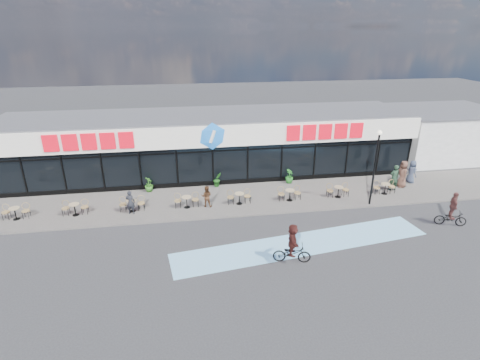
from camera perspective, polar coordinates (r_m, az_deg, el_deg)
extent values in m
plane|color=#28282B|center=(20.88, -2.31, -8.45)|extent=(120.00, 120.00, 0.00)
cube|color=#58524E|center=(24.81, -3.54, -3.08)|extent=(44.00, 5.00, 0.10)
cube|color=#73B1D9|center=(20.40, 9.59, -9.56)|extent=(14.17, 4.13, 0.01)
cube|color=black|center=(29.37, -4.67, 4.05)|extent=(30.00, 6.00, 3.00)
cube|color=white|center=(28.60, -4.79, 8.24)|extent=(30.60, 6.30, 1.50)
cube|color=#47474C|center=(28.57, -4.86, 9.87)|extent=(30.60, 6.30, 0.10)
cube|color=navy|center=(26.01, -4.24, 5.22)|extent=(30.60, 0.08, 0.18)
cube|color=black|center=(26.14, -4.21, 4.39)|extent=(30.00, 0.06, 0.08)
cube|color=black|center=(27.01, -4.07, -0.56)|extent=(30.00, 0.10, 0.40)
cube|color=red|center=(26.18, -22.03, 5.46)|extent=(5.63, 0.18, 1.10)
cube|color=red|center=(27.36, 12.84, 7.21)|extent=(5.63, 0.18, 1.10)
ellipsoid|color=blue|center=(25.55, -4.23, 6.66)|extent=(1.90, 0.24, 1.90)
cylinder|color=black|center=(28.47, -30.07, 0.40)|extent=(0.10, 0.10, 3.00)
cylinder|color=black|center=(27.64, -25.26, 0.72)|extent=(0.10, 0.10, 3.00)
cylinder|color=black|center=(27.02, -20.19, 1.05)|extent=(0.10, 0.10, 3.00)
cylinder|color=black|center=(26.62, -14.93, 1.38)|extent=(0.10, 0.10, 3.00)
cylinder|color=black|center=(26.45, -9.55, 1.71)|extent=(0.10, 0.10, 3.00)
cylinder|color=black|center=(26.52, -4.14, 2.02)|extent=(0.10, 0.10, 3.00)
cylinder|color=black|center=(26.82, 1.19, 2.32)|extent=(0.10, 0.10, 3.00)
cylinder|color=black|center=(27.35, 6.35, 2.58)|extent=(0.10, 0.10, 3.00)
cylinder|color=black|center=(28.09, 11.29, 2.82)|extent=(0.10, 0.10, 3.00)
cylinder|color=black|center=(29.03, 15.95, 3.02)|extent=(0.10, 0.10, 3.00)
cylinder|color=black|center=(30.14, 20.28, 3.19)|extent=(0.10, 0.10, 3.00)
cylinder|color=black|center=(31.42, 24.29, 3.33)|extent=(0.10, 0.10, 3.00)
cube|color=silver|center=(37.57, 28.31, 6.30)|extent=(9.00, 7.00, 4.00)
cube|color=#47474C|center=(37.15, 28.89, 9.33)|extent=(9.20, 7.20, 0.12)
cylinder|color=black|center=(24.67, 19.78, 1.39)|extent=(0.12, 0.12, 4.63)
sphere|color=#FFF2CC|center=(23.97, 20.53, 6.79)|extent=(0.28, 0.28, 0.28)
cylinder|color=tan|center=(25.66, -31.19, -3.71)|extent=(0.60, 0.60, 0.04)
cylinder|color=black|center=(25.80, -31.04, -4.41)|extent=(0.06, 0.06, 0.70)
cylinder|color=black|center=(25.94, -30.88, -5.12)|extent=(0.40, 0.40, 0.02)
cylinder|color=tan|center=(24.55, -23.98, -3.41)|extent=(0.60, 0.60, 0.04)
cylinder|color=black|center=(24.69, -23.86, -4.15)|extent=(0.06, 0.06, 0.70)
cylinder|color=black|center=(24.84, -23.73, -4.89)|extent=(0.40, 0.40, 0.02)
cylinder|color=tan|center=(23.85, -16.23, -3.04)|extent=(0.60, 0.60, 0.04)
cylinder|color=black|center=(24.00, -16.14, -3.79)|extent=(0.06, 0.06, 0.70)
cylinder|color=black|center=(24.15, -16.05, -4.56)|extent=(0.40, 0.40, 0.02)
cylinder|color=tan|center=(23.61, -8.17, -2.59)|extent=(0.60, 0.60, 0.04)
cylinder|color=black|center=(23.76, -8.12, -3.35)|extent=(0.06, 0.06, 0.70)
cylinder|color=black|center=(23.92, -8.07, -4.13)|extent=(0.40, 0.40, 0.02)
cylinder|color=tan|center=(23.85, -0.11, -2.09)|extent=(0.60, 0.60, 0.04)
cylinder|color=black|center=(23.99, -0.11, -2.85)|extent=(0.06, 0.06, 0.70)
cylinder|color=black|center=(24.15, -0.11, -3.62)|extent=(0.40, 0.40, 0.02)
cylinder|color=tan|center=(24.54, 7.63, -1.57)|extent=(0.60, 0.60, 0.04)
cylinder|color=black|center=(24.68, 7.59, -2.31)|extent=(0.06, 0.06, 0.70)
cylinder|color=black|center=(24.83, 7.55, -3.06)|extent=(0.40, 0.40, 0.02)
cylinder|color=tan|center=(25.65, 14.83, -1.06)|extent=(0.60, 0.60, 0.04)
cylinder|color=black|center=(25.79, 14.75, -1.77)|extent=(0.06, 0.06, 0.70)
cylinder|color=black|center=(25.93, 14.67, -2.50)|extent=(0.40, 0.40, 0.02)
cylinder|color=tan|center=(27.13, 21.33, -0.58)|extent=(0.60, 0.60, 0.04)
cylinder|color=black|center=(27.26, 21.23, -1.26)|extent=(0.06, 0.06, 0.70)
cylinder|color=black|center=(27.40, 21.12, -1.95)|extent=(0.40, 0.40, 0.02)
imported|color=#29611B|center=(26.52, -13.73, -0.65)|extent=(0.72, 0.72, 1.03)
imported|color=#1A5117|center=(26.61, -3.46, 0.09)|extent=(0.70, 0.63, 1.05)
imported|color=#1A5C1A|center=(27.40, 7.53, 0.58)|extent=(0.79, 0.79, 1.02)
imported|color=black|center=(23.56, -16.36, -3.26)|extent=(0.64, 0.51, 1.52)
imported|color=#4B2E1A|center=(23.63, -5.12, -2.48)|extent=(0.78, 0.67, 1.40)
imported|color=#52352A|center=(28.73, 23.55, 0.85)|extent=(0.66, 0.98, 1.94)
imported|color=#323B4F|center=(29.85, 24.71, 1.16)|extent=(0.59, 0.86, 1.68)
imported|color=#1B3221|center=(27.92, 22.43, 0.33)|extent=(0.70, 0.48, 1.85)
imported|color=black|center=(18.67, 7.90, -11.01)|extent=(1.94, 1.04, 0.97)
imported|color=#3D1815|center=(18.26, 8.03, -8.98)|extent=(0.81, 1.57, 1.62)
imported|color=black|center=(24.83, 29.41, -5.09)|extent=(1.83, 1.16, 0.91)
imported|color=brown|center=(24.51, 29.77, -3.40)|extent=(0.70, 1.04, 1.63)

